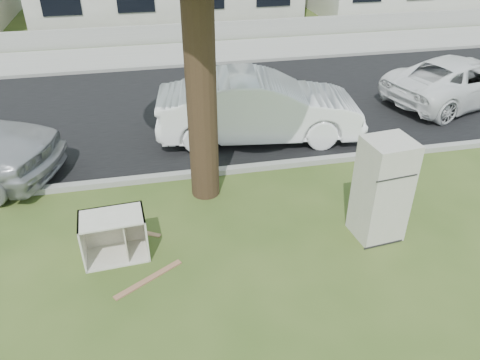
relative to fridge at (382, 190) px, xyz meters
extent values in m
plane|color=#364C1B|center=(-2.26, 0.06, -0.89)|extent=(120.00, 120.00, 0.00)
cube|color=black|center=(-2.26, 6.06, -0.89)|extent=(120.00, 7.00, 0.01)
cube|color=gray|center=(-2.26, 2.51, -0.89)|extent=(120.00, 0.18, 0.12)
cube|color=gray|center=(-2.26, 9.61, -0.89)|extent=(120.00, 0.18, 0.12)
cube|color=gray|center=(-2.26, 11.06, -0.89)|extent=(120.00, 2.80, 0.01)
cube|color=gray|center=(-2.26, 12.66, -0.54)|extent=(120.00, 0.15, 0.70)
cylinder|color=black|center=(-2.66, 1.86, 1.71)|extent=(0.54, 0.54, 5.20)
cube|color=silver|center=(0.00, 0.00, 0.00)|extent=(0.80, 0.76, 1.78)
cube|color=silver|center=(-4.34, 0.31, -0.50)|extent=(1.04, 0.69, 0.78)
cube|color=#916246|center=(-3.86, -0.36, -0.88)|extent=(1.06, 0.70, 0.02)
cube|color=tan|center=(-3.99, 0.87, -0.88)|extent=(0.76, 0.49, 0.02)
cube|color=tan|center=(-4.81, 1.17, -0.88)|extent=(0.24, 0.83, 0.02)
imported|color=white|center=(-1.07, 4.00, -0.12)|extent=(4.88, 2.24, 1.55)
imported|color=white|center=(4.87, 5.05, -0.27)|extent=(4.84, 3.24, 1.23)
camera|label=1|loc=(-3.58, -5.78, 4.15)|focal=35.00mm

